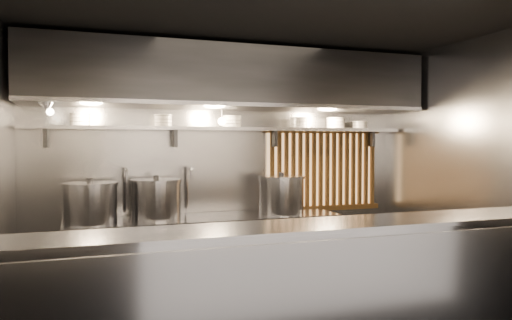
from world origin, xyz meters
TOP-DOWN VIEW (x-y plane):
  - ceiling at (0.00, 0.00)m, footprint 4.50×4.50m
  - wall_back at (0.00, 1.50)m, footprint 4.50×0.00m
  - wall_right at (2.25, 0.00)m, footprint 0.00×3.00m
  - serving_counter at (0.00, -0.96)m, footprint 4.50×0.56m
  - cooking_bench at (-0.30, 1.13)m, footprint 3.00×0.70m
  - bowl_shelf at (0.00, 1.32)m, footprint 4.40×0.34m
  - exhaust_hood at (0.00, 1.10)m, footprint 4.40×0.81m
  - wood_screen at (1.30, 1.45)m, footprint 1.56×0.09m
  - faucet_left at (-1.15, 1.37)m, footprint 0.04×0.30m
  - faucet_right at (-0.45, 1.37)m, footprint 0.04×0.30m
  - heat_lamp at (-1.90, 0.85)m, footprint 0.25×0.35m
  - pendant_bulb at (-0.10, 1.20)m, footprint 0.09×0.09m
  - stock_pot_left at (-0.84, 1.16)m, footprint 0.73×0.73m
  - stock_pot_mid at (-1.52, 1.09)m, footprint 0.71×0.71m
  - stock_pot_right at (0.58, 1.08)m, footprint 0.62×0.62m
  - bowl_stack_0 at (-1.61, 1.32)m, footprint 0.22×0.22m
  - bowl_stack_1 at (-0.74, 1.32)m, footprint 0.20×0.20m
  - bowl_stack_2 at (0.05, 1.32)m, footprint 0.23×0.23m
  - bowl_stack_3 at (0.90, 1.32)m, footprint 0.23×0.23m
  - bowl_stack_4 at (1.40, 1.32)m, footprint 0.23×0.23m
  - bowl_stack_5 at (1.75, 1.32)m, footprint 0.20×0.20m

SIDE VIEW (x-z plane):
  - cooking_bench at x=-0.30m, z-range 0.00..0.90m
  - serving_counter at x=0.00m, z-range 0.00..1.13m
  - stock_pot_mid at x=-1.52m, z-range 0.88..1.34m
  - stock_pot_left at x=-0.84m, z-range 0.88..1.35m
  - stock_pot_right at x=0.58m, z-range 0.88..1.36m
  - faucet_left at x=-1.15m, z-range 1.06..1.56m
  - faucet_right at x=-0.45m, z-range 1.06..1.56m
  - wood_screen at x=1.30m, z-range 0.86..1.90m
  - wall_back at x=0.00m, z-range -0.85..3.65m
  - wall_right at x=2.25m, z-range -0.10..2.90m
  - bowl_shelf at x=0.00m, z-range 1.86..1.90m
  - bowl_stack_5 at x=1.75m, z-range 1.90..1.99m
  - pendant_bulb at x=-0.10m, z-range 1.87..2.05m
  - bowl_stack_4 at x=1.40m, z-range 1.90..2.03m
  - bowl_stack_3 at x=0.90m, z-range 1.90..2.03m
  - bowl_stack_2 at x=0.05m, z-range 1.90..2.03m
  - bowl_stack_0 at x=-1.61m, z-range 1.90..2.03m
  - bowl_stack_1 at x=-0.74m, z-range 1.90..2.03m
  - heat_lamp at x=-1.90m, z-range 1.97..2.17m
  - exhaust_hood at x=0.00m, z-range 2.10..2.75m
  - ceiling at x=0.00m, z-range 2.80..2.80m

